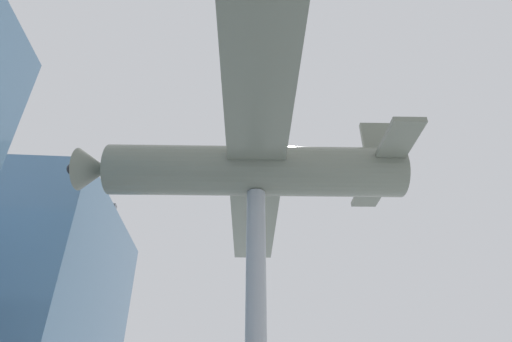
{
  "coord_description": "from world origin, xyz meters",
  "views": [
    {
      "loc": [
        -11.8,
        0.83,
        1.45
      ],
      "look_at": [
        0.0,
        0.0,
        8.7
      ],
      "focal_mm": 28.0,
      "sensor_mm": 36.0,
      "label": 1
    }
  ],
  "objects": [
    {
      "name": "support_pylon_central",
      "position": [
        0.0,
        0.0,
        3.91
      ],
      "size": [
        0.62,
        0.62,
        7.83
      ],
      "color": "#999EA3",
      "rests_on": "ground_plane"
    },
    {
      "name": "suspended_airplane",
      "position": [
        0.01,
        0.18,
        8.71
      ],
      "size": [
        17.46,
        11.63,
        2.99
      ],
      "rotation": [
        0.0,
        0.0,
        -0.05
      ],
      "color": "slate",
      "rests_on": "support_pylon_central"
    }
  ]
}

